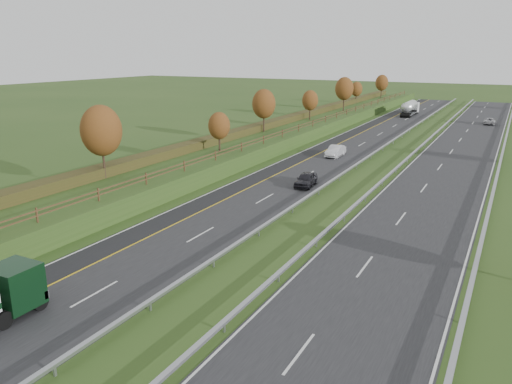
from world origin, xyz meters
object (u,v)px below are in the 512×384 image
(car_oncoming, at_px, (490,121))
(car_small_far, at_px, (409,110))
(road_tanker, at_px, (410,108))
(car_dark_near, at_px, (306,179))
(car_silver_mid, at_px, (335,151))

(car_oncoming, bearing_deg, car_small_far, -34.94)
(road_tanker, bearing_deg, car_oncoming, -23.78)
(car_oncoming, bearing_deg, road_tanker, -24.62)
(car_oncoming, bearing_deg, car_dark_near, 75.81)
(car_silver_mid, distance_m, car_small_far, 60.39)
(car_silver_mid, bearing_deg, car_small_far, 92.21)
(car_dark_near, relative_size, car_silver_mid, 0.94)
(road_tanker, xyz_separation_m, car_small_far, (-1.26, 5.13, -1.08))
(car_silver_mid, bearing_deg, car_dark_near, -80.99)
(road_tanker, xyz_separation_m, car_silver_mid, (0.18, -55.24, -1.02))
(road_tanker, bearing_deg, car_silver_mid, -89.82)
(car_dark_near, distance_m, car_silver_mid, 17.85)
(road_tanker, height_order, car_oncoming, road_tanker)
(road_tanker, xyz_separation_m, car_dark_near, (2.71, -72.91, -1.05))
(road_tanker, xyz_separation_m, car_oncoming, (18.12, -7.98, -1.14))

